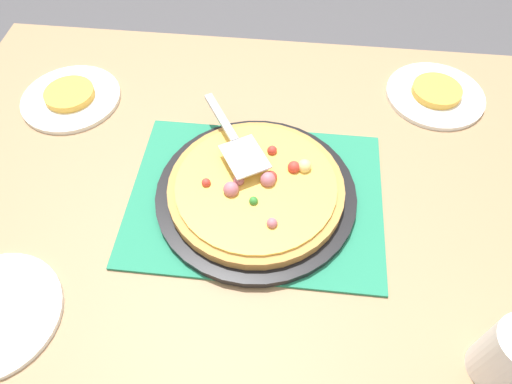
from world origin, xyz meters
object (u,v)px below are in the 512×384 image
pizza (256,188)px  served_slice_right (437,91)px  served_slice_left (69,94)px  pizza_pan (256,194)px  cup_corner (509,355)px  plate_near_left (71,98)px  pizza_server (234,140)px  plate_far_right (435,95)px

pizza → served_slice_right: pizza is taller
pizza → served_slice_left: 0.50m
pizza_pan → served_slice_right: size_ratio=3.45×
cup_corner → served_slice_right: bearing=91.4°
pizza_pan → served_slice_left: (-0.45, 0.23, 0.01)m
plate_near_left → served_slice_right: size_ratio=2.00×
pizza → pizza_server: pizza_server is taller
pizza → plate_far_right: pizza is taller
plate_near_left → served_slice_left: served_slice_left is taller
plate_far_right → served_slice_left: (-0.82, -0.10, 0.01)m
cup_corner → plate_far_right: bearing=91.4°
pizza → plate_near_left: bearing=152.9°
plate_far_right → served_slice_left: 0.83m
pizza_pan → pizza: pizza is taller
plate_near_left → pizza: bearing=-27.1°
pizza → served_slice_left: size_ratio=3.00×
served_slice_right → cup_corner: size_ratio=0.92×
pizza_pan → cup_corner: bearing=-35.3°
pizza → plate_near_left: (-0.45, 0.23, -0.03)m
served_slice_left → cup_corner: 0.98m
served_slice_left → pizza_pan: bearing=-27.2°
pizza_pan → plate_far_right: bearing=41.2°
pizza → plate_far_right: 0.50m
pizza_pan → plate_far_right: 0.50m
plate_far_right → served_slice_right: served_slice_right is taller
cup_corner → pizza_server: size_ratio=0.55×
cup_corner → pizza_server: bearing=140.7°
pizza → pizza_server: (-0.05, 0.08, 0.04)m
pizza_pan → plate_far_right: pizza_pan is taller
pizza_pan → cup_corner: cup_corner is taller
plate_near_left → pizza_server: (0.40, -0.15, 0.06)m
pizza_pan → pizza_server: bearing=121.2°
plate_far_right → plate_near_left: bearing=-173.1°
served_slice_left → plate_near_left: bearing=180.0°
pizza → plate_far_right: (0.37, 0.33, -0.03)m
served_slice_right → cup_corner: cup_corner is taller
pizza_pan → pizza: 0.02m
served_slice_left → cup_corner: (0.84, -0.51, 0.04)m
pizza_pan → plate_near_left: pizza_pan is taller
pizza_pan → served_slice_left: size_ratio=3.45×
pizza_pan → pizza_server: (-0.05, 0.08, 0.06)m
served_slice_left → served_slice_right: 0.83m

